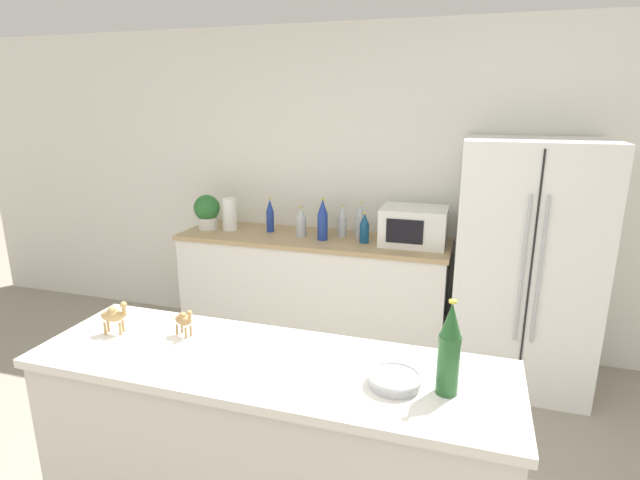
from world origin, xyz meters
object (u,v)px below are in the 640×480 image
(paper_towel_roll, at_px, (230,214))
(wine_bottle, at_px, (449,350))
(back_bottle_2, at_px, (301,223))
(back_bottle_6, at_px, (364,228))
(potted_plant, at_px, (207,211))
(back_bottle_3, at_px, (270,216))
(back_bottle_4, at_px, (360,221))
(camel_figurine_second, at_px, (114,315))
(back_bottle_0, at_px, (323,220))
(fruit_bowl, at_px, (395,379))
(refrigerator, at_px, (525,266))
(back_bottle_5, at_px, (342,222))
(back_bottle_1, at_px, (323,218))
(camel_figurine, at_px, (184,320))
(microwave, at_px, (414,226))

(paper_towel_roll, relative_size, wine_bottle, 0.79)
(paper_towel_roll, xyz_separation_m, wine_bottle, (1.88, -2.07, 0.10))
(back_bottle_2, bearing_deg, back_bottle_6, -3.48)
(potted_plant, height_order, back_bottle_3, potted_plant)
(paper_towel_roll, height_order, back_bottle_4, back_bottle_4)
(back_bottle_2, relative_size, camel_figurine_second, 1.62)
(back_bottle_0, bearing_deg, wine_bottle, -62.25)
(back_bottle_6, xyz_separation_m, wine_bottle, (0.73, -2.02, 0.13))
(back_bottle_0, distance_m, wine_bottle, 2.27)
(back_bottle_3, distance_m, fruit_bowl, 2.53)
(refrigerator, relative_size, back_bottle_4, 6.12)
(back_bottle_0, bearing_deg, camel_figurine_second, -99.38)
(refrigerator, distance_m, back_bottle_6, 1.16)
(back_bottle_5, distance_m, wine_bottle, 2.35)
(back_bottle_3, distance_m, camel_figurine_second, 2.09)
(camel_figurine_second, bearing_deg, back_bottle_4, 74.57)
(potted_plant, relative_size, back_bottle_6, 1.23)
(back_bottle_1, relative_size, back_bottle_5, 1.10)
(back_bottle_3, xyz_separation_m, back_bottle_6, (0.81, -0.10, -0.02))
(camel_figurine, bearing_deg, back_bottle_6, 79.46)
(potted_plant, distance_m, back_bottle_5, 1.15)
(back_bottle_1, relative_size, fruit_bowl, 1.44)
(refrigerator, height_order, back_bottle_5, refrigerator)
(back_bottle_5, distance_m, camel_figurine, 2.04)
(back_bottle_4, bearing_deg, refrigerator, -8.02)
(microwave, distance_m, back_bottle_3, 1.17)
(wine_bottle, bearing_deg, camel_figurine, 174.13)
(microwave, relative_size, back_bottle_4, 1.70)
(back_bottle_0, xyz_separation_m, back_bottle_4, (0.26, 0.15, -0.02))
(back_bottle_0, relative_size, back_bottle_1, 1.16)
(back_bottle_2, bearing_deg, microwave, 2.13)
(fruit_bowl, bearing_deg, back_bottle_2, 117.48)
(back_bottle_0, xyz_separation_m, camel_figurine, (-0.03, -1.90, -0.01))
(microwave, relative_size, camel_figurine_second, 3.30)
(back_bottle_1, relative_size, back_bottle_4, 1.00)
(refrigerator, xyz_separation_m, back_bottle_6, (-1.14, 0.03, 0.17))
(back_bottle_1, height_order, back_bottle_4, same)
(back_bottle_2, distance_m, fruit_bowl, 2.33)
(paper_towel_roll, distance_m, microwave, 1.51)
(paper_towel_roll, height_order, back_bottle_5, paper_towel_roll)
(potted_plant, bearing_deg, back_bottle_1, 6.52)
(back_bottle_3, relative_size, camel_figurine_second, 1.91)
(back_bottle_2, distance_m, back_bottle_6, 0.52)
(wine_bottle, distance_m, camel_figurine_second, 1.38)
(refrigerator, height_order, fruit_bowl, refrigerator)
(back_bottle_1, xyz_separation_m, back_bottle_2, (-0.15, -0.11, -0.02))
(back_bottle_2, distance_m, camel_figurine_second, 2.02)
(back_bottle_3, height_order, back_bottle_6, back_bottle_3)
(microwave, bearing_deg, camel_figurine_second, -116.31)
(back_bottle_1, height_order, back_bottle_5, back_bottle_1)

